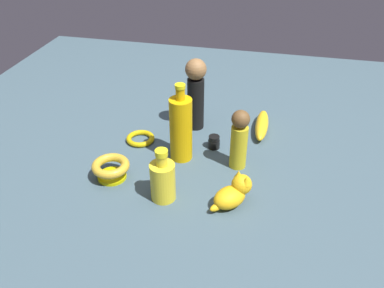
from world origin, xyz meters
TOP-DOWN VIEW (x-y plane):
  - ground at (0.00, 0.00)m, footprint 2.00×2.00m
  - bottle_tall at (0.01, 0.04)m, footprint 0.07×0.07m
  - cat_figurine at (-0.17, -0.16)m, footprint 0.12×0.12m
  - bowl at (-0.14, 0.22)m, footprint 0.11×0.11m
  - bangle at (0.07, 0.20)m, footprint 0.10×0.10m
  - nail_polish_jar at (0.09, -0.05)m, footprint 0.04×0.04m
  - banana at (0.23, -0.20)m, footprint 0.20×0.05m
  - person_figure_child at (0.01, -0.14)m, footprint 0.06×0.06m
  - bottle_short at (-0.19, 0.04)m, footprint 0.07×0.07m
  - person_figure_adult at (0.21, 0.03)m, footprint 0.08×0.08m

SIDE VIEW (x-z plane):
  - ground at x=0.00m, z-range 0.00..0.00m
  - bangle at x=0.07m, z-range 0.00..0.02m
  - nail_polish_jar at x=0.09m, z-range 0.00..0.04m
  - banana at x=0.23m, z-range 0.00..0.04m
  - bowl at x=-0.14m, z-range 0.01..0.07m
  - cat_figurine at x=-0.17m, z-range -0.01..0.08m
  - bottle_short at x=-0.19m, z-range -0.02..0.14m
  - person_figure_child at x=0.01m, z-range 0.00..0.20m
  - bottle_tall at x=0.01m, z-range -0.02..0.24m
  - person_figure_adult at x=0.21m, z-range 0.01..0.27m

